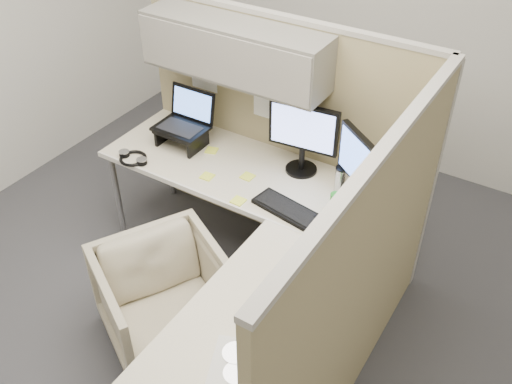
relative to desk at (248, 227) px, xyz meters
The scene contains 20 objects.
ground 0.71m from the desk, 134.71° to the right, with size 4.50×4.50×0.00m, color #3C3C41.
partition_back 0.88m from the desk, 115.90° to the left, with size 2.00×0.36×1.63m.
partition_right 0.81m from the desk, 13.96° to the right, with size 0.07×2.03×1.63m.
desk is the anchor object (origin of this frame).
office_chair 0.62m from the desk, 124.03° to the right, with size 0.69×0.64×0.71m, color beige.
monitor_left 0.68m from the desk, 88.47° to the left, with size 0.44×0.20×0.47m.
monitor_right 0.71m from the desk, 43.93° to the left, with size 0.37×0.29×0.47m.
laptop_station 0.95m from the desk, 149.79° to the left, with size 0.34×0.29×0.36m.
keyboard 0.26m from the desk, 48.32° to the left, with size 0.48×0.16×0.02m, color black.
mouse 0.40m from the desk, 33.02° to the left, with size 0.09×0.06×0.03m, color black.
travel_mug 0.64m from the desk, 59.69° to the left, with size 0.08×0.08×0.17m.
soda_can_green 0.58m from the desk, 13.30° to the left, with size 0.07×0.07×0.12m, color #268C1E.
soda_can_silver 0.52m from the desk, 42.91° to the left, with size 0.07×0.07×0.12m, color #268C1E.
sticky_note_a 0.50m from the desk, 153.17° to the left, with size 0.08×0.08×0.01m, color #F0FF43.
sticky_note_b 0.20m from the desk, 140.10° to the left, with size 0.08×0.08×0.01m, color #F0FF43.
sticky_note_c 0.77m from the desk, 141.03° to the left, with size 0.08×0.08×0.01m, color #F0FF43.
sticky_note_d 0.43m from the desk, 122.99° to the left, with size 0.08×0.08×0.01m, color #F0FF43.
headphones 0.97m from the desk, behind, with size 0.22×0.19×0.03m.
paper_stack 0.97m from the desk, 60.22° to the right, with size 0.32×0.35×0.03m.
desk_clock 0.70m from the desk, 40.65° to the right, with size 0.08×0.09×0.09m.
Camera 1 is at (1.45, -1.92, 2.82)m, focal length 40.00 mm.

